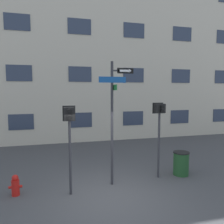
{
  "coord_description": "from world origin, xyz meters",
  "views": [
    {
      "loc": [
        -1.48,
        -6.11,
        3.2
      ],
      "look_at": [
        0.33,
        0.88,
        2.49
      ],
      "focal_mm": 35.0,
      "sensor_mm": 36.0,
      "label": 1
    }
  ],
  "objects_px": {
    "pedestrian_signal_right": "(159,119)",
    "pedestrian_signal_left": "(69,125)",
    "street_sign_pole": "(114,113)",
    "trash_bin": "(181,163)",
    "fire_hydrant": "(15,186)"
  },
  "relations": [
    {
      "from": "pedestrian_signal_right",
      "to": "fire_hydrant",
      "type": "height_order",
      "value": "pedestrian_signal_right"
    },
    {
      "from": "fire_hydrant",
      "to": "street_sign_pole",
      "type": "bearing_deg",
      "value": 0.66
    },
    {
      "from": "pedestrian_signal_right",
      "to": "fire_hydrant",
      "type": "relative_size",
      "value": 4.25
    },
    {
      "from": "pedestrian_signal_right",
      "to": "trash_bin",
      "type": "bearing_deg",
      "value": 0.62
    },
    {
      "from": "pedestrian_signal_right",
      "to": "pedestrian_signal_left",
      "type": "bearing_deg",
      "value": -170.55
    },
    {
      "from": "pedestrian_signal_left",
      "to": "fire_hydrant",
      "type": "relative_size",
      "value": 4.23
    },
    {
      "from": "trash_bin",
      "to": "fire_hydrant",
      "type": "bearing_deg",
      "value": -178.03
    },
    {
      "from": "fire_hydrant",
      "to": "pedestrian_signal_left",
      "type": "bearing_deg",
      "value": -11.99
    },
    {
      "from": "street_sign_pole",
      "to": "pedestrian_signal_right",
      "type": "distance_m",
      "value": 1.78
    },
    {
      "from": "pedestrian_signal_left",
      "to": "trash_bin",
      "type": "xyz_separation_m",
      "value": [
        4.18,
        0.55,
        -1.72
      ]
    },
    {
      "from": "street_sign_pole",
      "to": "fire_hydrant",
      "type": "height_order",
      "value": "street_sign_pole"
    },
    {
      "from": "street_sign_pole",
      "to": "fire_hydrant",
      "type": "distance_m",
      "value": 3.8
    },
    {
      "from": "street_sign_pole",
      "to": "pedestrian_signal_left",
      "type": "height_order",
      "value": "street_sign_pole"
    },
    {
      "from": "street_sign_pole",
      "to": "trash_bin",
      "type": "bearing_deg",
      "value": 3.48
    },
    {
      "from": "street_sign_pole",
      "to": "trash_bin",
      "type": "xyz_separation_m",
      "value": [
        2.7,
        0.16,
        -2.02
      ]
    }
  ]
}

